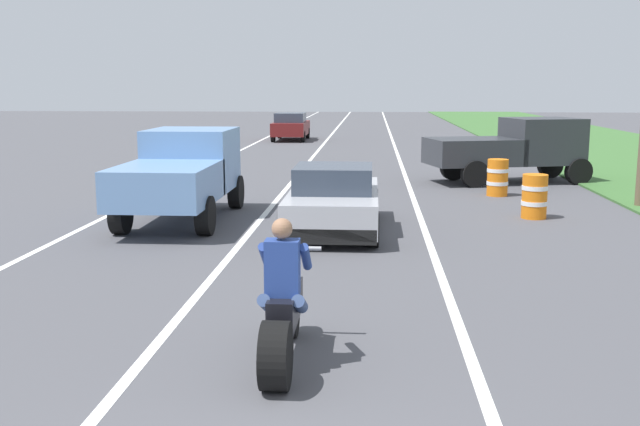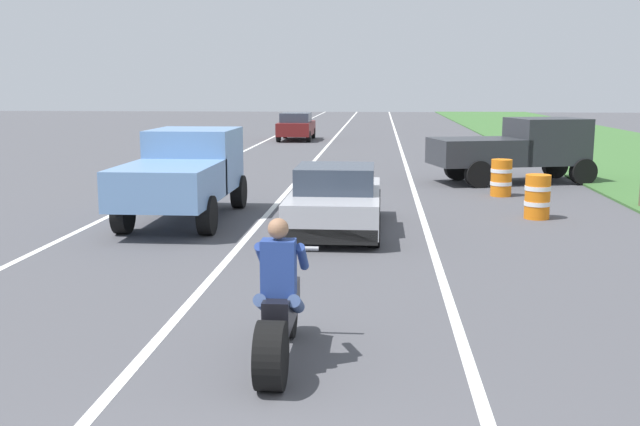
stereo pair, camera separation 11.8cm
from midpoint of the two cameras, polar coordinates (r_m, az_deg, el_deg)
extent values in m
cube|color=white|center=(24.65, -10.41, 2.81)|extent=(0.14, 120.00, 0.01)
cube|color=white|center=(23.90, 6.58, 2.69)|extent=(0.14, 120.00, 0.01)
cube|color=white|center=(24.01, -2.05, 2.78)|extent=(0.14, 120.00, 0.01)
cylinder|color=black|center=(7.39, -3.93, -11.01)|extent=(0.28, 0.69, 0.69)
cylinder|color=black|center=(8.85, -2.53, -7.65)|extent=(0.12, 0.63, 0.63)
cube|color=black|center=(8.07, -3.13, -7.18)|extent=(0.28, 1.10, 0.36)
cylinder|color=#B2B2B7|center=(8.67, -2.60, -5.49)|extent=(0.08, 0.36, 0.73)
cylinder|color=#A5A5AA|center=(8.54, -2.64, -2.75)|extent=(0.70, 0.05, 0.05)
cube|color=navy|center=(7.72, -3.38, -4.28)|extent=(0.36, 0.24, 0.60)
sphere|color=#9E7051|center=(7.63, -3.41, -1.22)|extent=(0.22, 0.22, 0.22)
cylinder|color=#384C7A|center=(7.88, -4.63, -7.02)|extent=(0.14, 0.47, 0.32)
cylinder|color=navy|center=(8.03, -4.67, -3.38)|extent=(0.10, 0.51, 0.40)
cylinder|color=#384C7A|center=(7.84, -2.01, -7.09)|extent=(0.14, 0.47, 0.32)
cylinder|color=navy|center=(7.98, -1.54, -3.44)|extent=(0.10, 0.51, 0.40)
cube|color=#B7B7BC|center=(15.23, 0.88, 0.64)|extent=(1.80, 4.30, 0.64)
cube|color=#333D4C|center=(14.95, 0.85, 2.71)|extent=(1.56, 1.70, 0.52)
cube|color=black|center=(13.26, 0.39, -1.81)|extent=(1.76, 0.20, 0.28)
cylinder|color=black|center=(16.90, -1.53, 0.85)|extent=(0.24, 0.64, 0.64)
cylinder|color=black|center=(16.82, 3.91, 0.78)|extent=(0.24, 0.64, 0.64)
cylinder|color=black|center=(13.77, -2.82, -1.25)|extent=(0.24, 0.64, 0.64)
cylinder|color=black|center=(13.67, 3.86, -1.34)|extent=(0.24, 0.64, 0.64)
cube|color=#6B93C6|center=(17.43, -10.10, 4.16)|extent=(1.90, 2.10, 1.40)
cube|color=#333D4C|center=(17.74, -9.87, 5.51)|extent=(1.67, 0.29, 0.57)
cube|color=#6B93C6|center=(15.31, -12.11, 2.18)|extent=(1.90, 2.70, 0.80)
cylinder|color=black|center=(18.53, -12.03, 1.68)|extent=(0.28, 0.80, 0.80)
cylinder|color=black|center=(18.12, -6.74, 1.65)|extent=(0.28, 0.80, 0.80)
cylinder|color=black|center=(15.38, -15.46, -0.11)|extent=(0.28, 0.80, 0.80)
cylinder|color=black|center=(14.89, -9.13, -0.20)|extent=(0.28, 0.80, 0.80)
cube|color=#2D3035|center=(23.88, 16.73, 5.41)|extent=(2.52, 2.38, 1.40)
cube|color=#333D4C|center=(24.02, 17.52, 6.31)|extent=(0.71, 1.69, 0.57)
cube|color=#2D3035|center=(22.95, 11.69, 4.70)|extent=(3.10, 2.53, 0.80)
cylinder|color=black|center=(25.09, 17.34, 3.56)|extent=(0.85, 0.48, 0.80)
cylinder|color=black|center=(23.59, 19.33, 3.07)|extent=(0.85, 0.48, 0.80)
cylinder|color=black|center=(23.70, 10.17, 3.50)|extent=(0.85, 0.48, 0.80)
cylinder|color=black|center=(22.09, 11.78, 2.99)|extent=(0.85, 0.48, 0.80)
cylinder|color=orange|center=(17.25, 16.15, 1.25)|extent=(0.56, 0.56, 1.00)
cylinder|color=white|center=(17.22, 16.18, 1.90)|extent=(0.58, 0.58, 0.10)
cylinder|color=white|center=(17.27, 16.12, 0.76)|extent=(0.58, 0.58, 0.10)
cylinder|color=orange|center=(20.54, 13.48, 2.70)|extent=(0.56, 0.56, 1.00)
cylinder|color=white|center=(20.51, 13.50, 3.25)|extent=(0.58, 0.58, 0.10)
cylinder|color=white|center=(20.56, 13.46, 2.28)|extent=(0.58, 0.58, 0.10)
cube|color=maroon|center=(40.43, -2.36, 6.60)|extent=(1.76, 4.00, 0.70)
cube|color=#333D4C|center=(40.20, -2.40, 7.43)|extent=(1.56, 2.00, 0.50)
cylinder|color=black|center=(41.94, -3.24, 6.23)|extent=(0.20, 0.60, 0.60)
cylinder|color=black|center=(41.76, -1.05, 6.23)|extent=(0.20, 0.60, 0.60)
cylinder|color=black|center=(39.17, -3.76, 5.96)|extent=(0.20, 0.60, 0.60)
cylinder|color=black|center=(38.98, -1.41, 5.96)|extent=(0.20, 0.60, 0.60)
camera|label=1|loc=(0.06, -90.29, -0.05)|focal=41.16mm
camera|label=2|loc=(0.06, 89.71, 0.05)|focal=41.16mm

